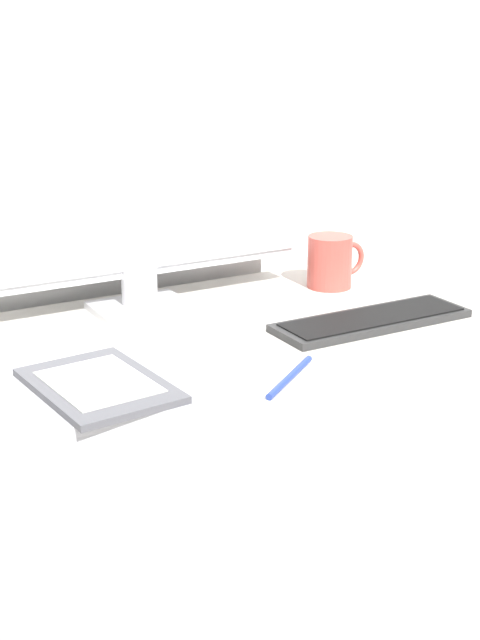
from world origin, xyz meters
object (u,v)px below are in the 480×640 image
ereader (99,385)px  pen (290,377)px  laptop (72,399)px  keyboard (372,320)px  coffee_mug (331,261)px  monitor (134,155)px

ereader → pen: size_ratio=1.72×
ereader → pen: 0.25m
laptop → keyboard: bearing=8.2°
keyboard → pen: (-0.23, -0.13, -0.00)m
pen → coffee_mug: bearing=48.2°
keyboard → pen: 0.26m
keyboard → coffee_mug: (0.06, 0.20, 0.04)m
coffee_mug → pen: coffee_mug is taller
monitor → coffee_mug: monitor is taller
monitor → coffee_mug: bearing=-6.8°
keyboard → ereader: size_ratio=1.51×
laptop → ereader: (0.03, -0.01, 0.02)m
keyboard → coffee_mug: coffee_mug is taller
monitor → pen: monitor is taller
laptop → coffee_mug: 0.64m
keyboard → pen: bearing=-151.1°
coffee_mug → pen: (-0.29, -0.33, -0.04)m
monitor → coffee_mug: (0.35, -0.04, -0.20)m
monitor → ereader: size_ratio=2.87×
keyboard → coffee_mug: 0.21m
monitor → pen: bearing=-81.9°
ereader → coffee_mug: coffee_mug is taller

